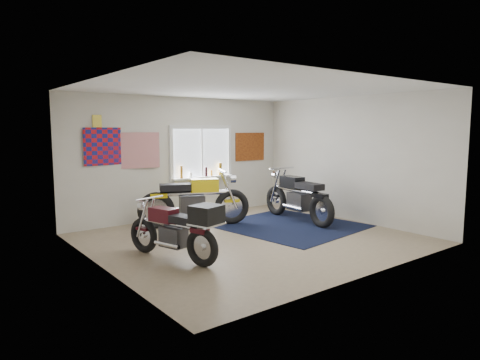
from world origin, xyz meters
TOP-DOWN VIEW (x-y plane):
  - ground at (0.00, 0.00)m, footprint 5.50×5.50m
  - room_shell at (0.00, 0.00)m, footprint 5.50×5.50m
  - navy_rug at (1.29, 0.34)m, footprint 2.82×2.91m
  - window_assembly at (0.50, 2.47)m, footprint 1.66×0.17m
  - oil_bottles at (0.57, 2.40)m, footprint 1.14×0.09m
  - flag_display at (-1.90, 2.48)m, footprint 1.60×0.10m
  - triumph_poster at (1.95, 2.48)m, footprint 0.90×0.03m
  - yellow_triumph at (-0.30, 1.51)m, footprint 2.19×1.06m
  - black_chrome_bike at (1.75, 0.57)m, footprint 0.68×2.22m
  - maroon_tourer at (-1.71, -0.34)m, footprint 0.85×1.81m

SIDE VIEW (x-z plane):
  - ground at x=0.00m, z-range 0.00..0.00m
  - navy_rug at x=1.29m, z-range 0.00..0.01m
  - maroon_tourer at x=-1.71m, z-range 0.02..0.95m
  - black_chrome_bike at x=1.75m, z-range -0.07..1.07m
  - yellow_triumph at x=-0.30m, z-range -0.07..1.09m
  - oil_bottles at x=0.57m, z-range 0.88..1.18m
  - window_assembly at x=0.50m, z-range 0.74..2.00m
  - triumph_poster at x=1.95m, z-range 1.20..1.90m
  - room_shell at x=0.00m, z-range -1.11..4.39m
  - flag_display at x=-1.90m, z-range 1.56..2.73m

